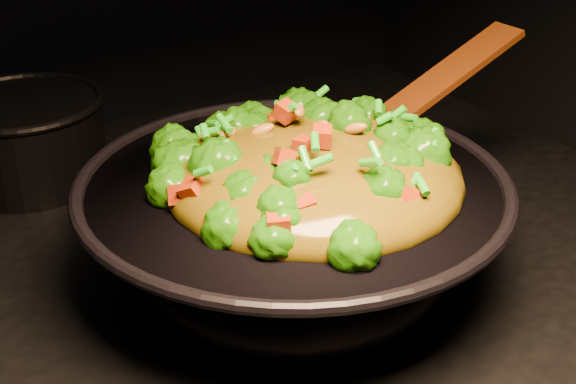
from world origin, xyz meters
TOP-DOWN VIEW (x-y plane):
  - wok at (0.06, -0.08)m, footprint 0.54×0.54m
  - stir_fry at (0.08, -0.09)m, footprint 0.39×0.39m
  - spatula at (0.24, -0.06)m, footprint 0.28×0.05m
  - back_pot at (-0.10, 0.32)m, footprint 0.26×0.26m

SIDE VIEW (x-z plane):
  - back_pot at x=-0.10m, z-range 0.90..1.02m
  - wok at x=0.06m, z-range 0.90..1.02m
  - spatula at x=0.24m, z-range 1.01..1.13m
  - stir_fry at x=0.08m, z-range 1.02..1.13m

